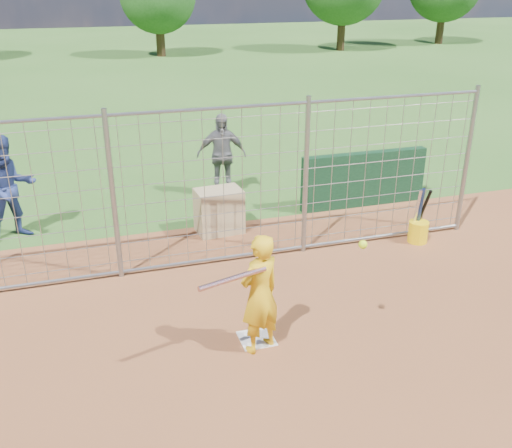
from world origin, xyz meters
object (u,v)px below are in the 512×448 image
object	(u,v)px
batter	(260,294)
bystander_a	(10,188)
bystander_b	(221,155)
equipment_bin	(219,211)
bucket_with_bats	(418,229)

from	to	relation	value
batter	bystander_a	size ratio (longest dim) A/B	0.84
bystander_b	bystander_a	bearing A→B (deg)	-157.04
batter	bystander_a	world-z (taller)	bystander_a
equipment_bin	bucket_with_bats	xyz separation A→B (m)	(3.18, -1.43, -0.15)
bystander_b	equipment_bin	world-z (taller)	bystander_b
batter	bucket_with_bats	xyz separation A→B (m)	(3.55, 2.15, -0.53)
bystander_a	equipment_bin	size ratio (longest dim) A/B	2.31
bystander_a	bucket_with_bats	size ratio (longest dim) A/B	1.89
bystander_a	bystander_b	size ratio (longest dim) A/B	1.07
equipment_bin	bucket_with_bats	world-z (taller)	bucket_with_bats
batter	bucket_with_bats	bearing A→B (deg)	-172.09
batter	bystander_a	distance (m)	5.38
batter	equipment_bin	world-z (taller)	batter
bucket_with_bats	equipment_bin	bearing A→B (deg)	155.79
bystander_a	bucket_with_bats	xyz separation A→B (m)	(6.65, -2.24, -0.68)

